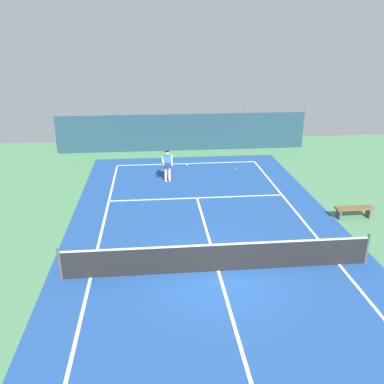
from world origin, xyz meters
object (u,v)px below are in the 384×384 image
object	(u,v)px
tennis_net	(219,257)
parked_car	(209,128)
tennis_player	(167,164)
tennis_ball_near_player	(235,169)
courtside_bench	(354,210)

from	to	relation	value
tennis_net	parked_car	bearing A→B (deg)	83.18
tennis_net	tennis_player	xyz separation A→B (m)	(-1.28, 8.91, 0.45)
tennis_player	tennis_ball_near_player	distance (m)	4.38
tennis_net	tennis_ball_near_player	bearing A→B (deg)	75.82
courtside_bench	parked_car	bearing A→B (deg)	106.64
tennis_ball_near_player	parked_car	world-z (taller)	parked_car
tennis_net	parked_car	distance (m)	17.74
tennis_net	tennis_player	distance (m)	9.01
tennis_player	courtside_bench	xyz separation A→B (m)	(7.59, -5.36, -0.59)
tennis_net	parked_car	size ratio (longest dim) A/B	2.38
tennis_net	parked_car	xyz separation A→B (m)	(2.10, 17.61, 0.33)
tennis_player	tennis_ball_near_player	bearing A→B (deg)	-161.69
tennis_player	parked_car	xyz separation A→B (m)	(3.38, 8.71, -0.12)
tennis_player	parked_car	bearing A→B (deg)	-115.61
tennis_player	parked_car	world-z (taller)	parked_car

